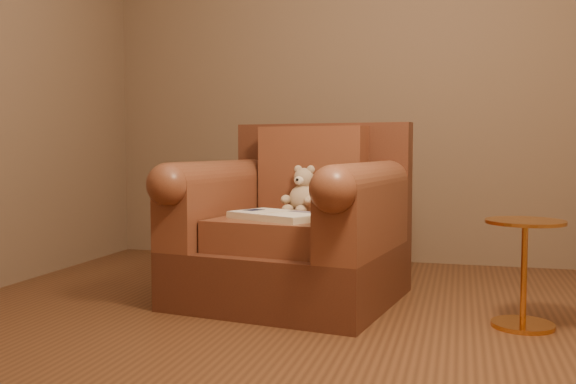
# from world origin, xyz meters

# --- Properties ---
(floor) EXTENTS (4.00, 4.00, 0.00)m
(floor) POSITION_xyz_m (0.00, 0.00, 0.00)
(floor) COLOR brown
(floor) RESTS_ON ground
(armchair) EXTENTS (1.21, 1.16, 0.96)m
(armchair) POSITION_xyz_m (-0.28, 0.72, 0.37)
(armchair) COLOR #552C1C
(armchair) RESTS_ON floor
(teddy_bear) EXTENTS (0.19, 0.22, 0.27)m
(teddy_bear) POSITION_xyz_m (-0.26, 0.81, 0.56)
(teddy_bear) COLOR tan
(teddy_bear) RESTS_ON armchair
(guidebook) EXTENTS (0.53, 0.45, 0.04)m
(guidebook) POSITION_xyz_m (-0.31, 0.49, 0.48)
(guidebook) COLOR beige
(guidebook) RESTS_ON armchair
(side_table) EXTENTS (0.35, 0.35, 0.49)m
(side_table) POSITION_xyz_m (0.86, 0.45, 0.26)
(side_table) COLOR gold
(side_table) RESTS_ON floor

